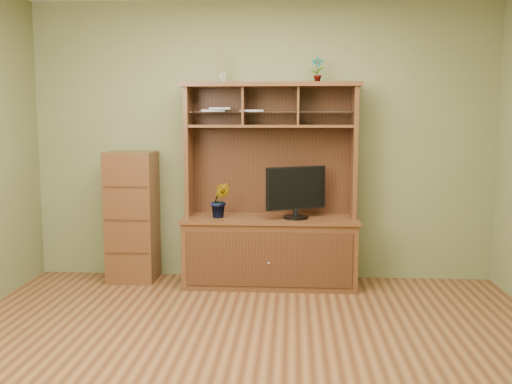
{
  "coord_description": "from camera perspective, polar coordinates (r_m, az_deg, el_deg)",
  "views": [
    {
      "loc": [
        0.31,
        -3.58,
        1.55
      ],
      "look_at": [
        -0.0,
        1.2,
        0.95
      ],
      "focal_mm": 40.0,
      "sensor_mm": 36.0,
      "label": 1
    }
  ],
  "objects": [
    {
      "name": "side_cabinet",
      "position": [
        5.66,
        -12.24,
        -2.41
      ],
      "size": [
        0.45,
        0.41,
        1.26
      ],
      "color": "#472814",
      "rests_on": "room"
    },
    {
      "name": "magazines",
      "position": [
        5.42,
        -2.93,
        8.18
      ],
      "size": [
        0.62,
        0.22,
        0.04
      ],
      "color": "silver",
      "rests_on": "media_hutch"
    },
    {
      "name": "room",
      "position": [
        3.6,
        -1.17,
        3.93
      ],
      "size": [
        4.54,
        4.04,
        2.74
      ],
      "color": "#4F2B16",
      "rests_on": "ground"
    },
    {
      "name": "monitor",
      "position": [
        5.27,
        4.02,
        0.08
      ],
      "size": [
        0.55,
        0.34,
        0.48
      ],
      "rotation": [
        0.0,
        0.0,
        0.52
      ],
      "color": "black",
      "rests_on": "media_hutch"
    },
    {
      "name": "reed_diffuser",
      "position": [
        5.45,
        -3.47,
        12.07
      ],
      "size": [
        0.06,
        0.06,
        0.31
      ],
      "color": "silver",
      "rests_on": "media_hutch"
    },
    {
      "name": "orchid_plant",
      "position": [
        5.32,
        -3.61,
        -0.83
      ],
      "size": [
        0.19,
        0.15,
        0.33
      ],
      "primitive_type": "imported",
      "rotation": [
        0.0,
        0.0,
        0.05
      ],
      "color": "#2E521C",
      "rests_on": "media_hutch"
    },
    {
      "name": "media_hutch",
      "position": [
        5.41,
        1.43,
        -3.81
      ],
      "size": [
        1.66,
        0.61,
        1.9
      ],
      "color": "#472814",
      "rests_on": "room"
    },
    {
      "name": "top_plant",
      "position": [
        5.41,
        6.13,
        12.07
      ],
      "size": [
        0.13,
        0.09,
        0.24
      ],
      "primitive_type": "imported",
      "rotation": [
        0.0,
        0.0,
        -0.05
      ],
      "color": "#3E6624",
      "rests_on": "media_hutch"
    }
  ]
}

